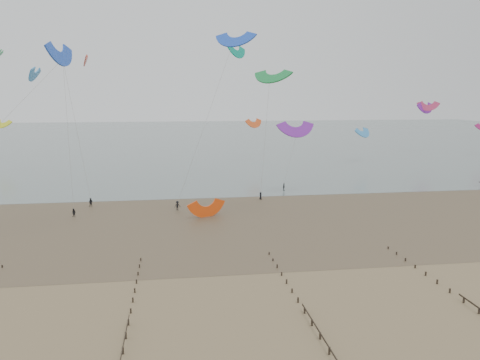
# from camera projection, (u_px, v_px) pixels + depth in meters

# --- Properties ---
(ground) EXTENTS (500.00, 500.00, 0.00)m
(ground) POSITION_uv_depth(u_px,v_px,m) (256.00, 291.00, 54.53)
(ground) COLOR brown
(ground) RESTS_ON ground
(sea_and_shore) EXTENTS (500.00, 665.00, 0.03)m
(sea_and_shore) POSITION_uv_depth(u_px,v_px,m) (203.00, 217.00, 87.47)
(sea_and_shore) COLOR #475654
(sea_and_shore) RESTS_ON ground
(kitesurfers) EXTENTS (163.74, 20.60, 1.88)m
(kitesurfers) POSITION_uv_depth(u_px,v_px,m) (276.00, 195.00, 102.53)
(kitesurfers) COLOR black
(kitesurfers) RESTS_ON ground
(grounded_kite) EXTENTS (7.84, 7.08, 3.53)m
(grounded_kite) POSITION_uv_depth(u_px,v_px,m) (207.00, 217.00, 87.39)
(grounded_kite) COLOR #FF4B10
(grounded_kite) RESTS_ON ground
(kites_airborne) EXTENTS (228.84, 119.64, 38.01)m
(kites_airborne) POSITION_uv_depth(u_px,v_px,m) (183.00, 100.00, 137.16)
(kites_airborne) COLOR purple
(kites_airborne) RESTS_ON ground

